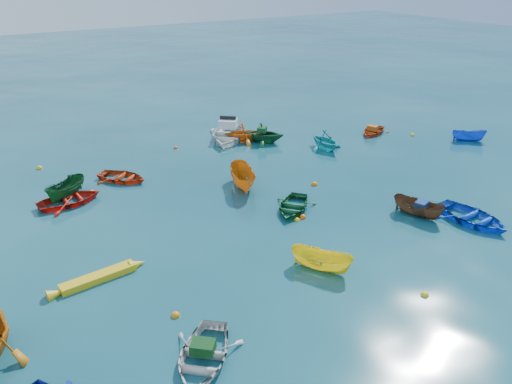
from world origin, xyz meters
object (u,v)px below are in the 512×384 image
dinghy_white_near (203,362)px  motorboat_white (228,139)px  dinghy_blue_se (471,222)px  kayak_yellow (99,280)px

dinghy_white_near → motorboat_white: 21.64m
dinghy_blue_se → kayak_yellow: bearing=161.5°
dinghy_white_near → dinghy_blue_se: bearing=46.7°
kayak_yellow → motorboat_white: (12.60, 12.45, 0.00)m
dinghy_white_near → kayak_yellow: (-1.62, 6.19, 0.00)m
dinghy_blue_se → motorboat_white: (-4.32, 17.02, 0.00)m
motorboat_white → dinghy_white_near: bearing=-81.4°
kayak_yellow → dinghy_blue_se: bearing=-111.3°
kayak_yellow → motorboat_white: 17.71m
dinghy_blue_se → kayak_yellow: (-16.93, 4.57, 0.00)m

